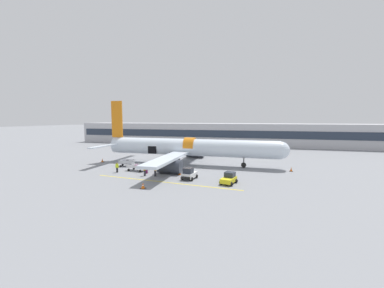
{
  "coord_description": "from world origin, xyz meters",
  "views": [
    {
      "loc": [
        11.09,
        -36.38,
        8.58
      ],
      "look_at": [
        -0.11,
        4.05,
        4.07
      ],
      "focal_mm": 22.0,
      "sensor_mm": 36.0,
      "label": 1
    }
  ],
  "objects_px": {
    "suitcase_on_tarmac_upright": "(146,171)",
    "ground_crew_driver": "(117,167)",
    "airplane": "(187,148)",
    "ground_crew_loader_a": "(155,170)",
    "baggage_tug_mid": "(189,174)",
    "baggage_cart_queued": "(127,163)",
    "baggage_cart_loading": "(137,168)",
    "baggage_tug_lead": "(229,179)",
    "ground_crew_loader_b": "(145,170)"
  },
  "relations": [
    {
      "from": "airplane",
      "to": "suitcase_on_tarmac_upright",
      "type": "relative_size",
      "value": 44.79
    },
    {
      "from": "baggage_tug_lead",
      "to": "ground_crew_driver",
      "type": "xyz_separation_m",
      "value": [
        -18.09,
        1.76,
        0.21
      ]
    },
    {
      "from": "airplane",
      "to": "ground_crew_driver",
      "type": "relative_size",
      "value": 21.66
    },
    {
      "from": "ground_crew_driver",
      "to": "baggage_tug_mid",
      "type": "bearing_deg",
      "value": -4.64
    },
    {
      "from": "baggage_tug_mid",
      "to": "ground_crew_loader_b",
      "type": "height_order",
      "value": "ground_crew_loader_b"
    },
    {
      "from": "baggage_tug_lead",
      "to": "suitcase_on_tarmac_upright",
      "type": "relative_size",
      "value": 3.85
    },
    {
      "from": "airplane",
      "to": "suitcase_on_tarmac_upright",
      "type": "height_order",
      "value": "airplane"
    },
    {
      "from": "airplane",
      "to": "suitcase_on_tarmac_upright",
      "type": "distance_m",
      "value": 10.01
    },
    {
      "from": "baggage_tug_lead",
      "to": "baggage_tug_mid",
      "type": "relative_size",
      "value": 1.07
    },
    {
      "from": "ground_crew_loader_a",
      "to": "baggage_cart_queued",
      "type": "bearing_deg",
      "value": 145.57
    },
    {
      "from": "airplane",
      "to": "ground_crew_loader_b",
      "type": "relative_size",
      "value": 19.39
    },
    {
      "from": "baggage_cart_loading",
      "to": "baggage_cart_queued",
      "type": "relative_size",
      "value": 1.17
    },
    {
      "from": "baggage_cart_loading",
      "to": "ground_crew_loader_a",
      "type": "height_order",
      "value": "ground_crew_loader_a"
    },
    {
      "from": "baggage_cart_loading",
      "to": "baggage_cart_queued",
      "type": "xyz_separation_m",
      "value": [
        -3.63,
        2.89,
        0.03
      ]
    },
    {
      "from": "baggage_tug_mid",
      "to": "ground_crew_driver",
      "type": "relative_size",
      "value": 1.73
    },
    {
      "from": "ground_crew_loader_b",
      "to": "airplane",
      "type": "bearing_deg",
      "value": 70.66
    },
    {
      "from": "ground_crew_loader_a",
      "to": "ground_crew_driver",
      "type": "xyz_separation_m",
      "value": [
        -6.96,
        0.68,
        -0.12
      ]
    },
    {
      "from": "baggage_cart_loading",
      "to": "ground_crew_loader_a",
      "type": "bearing_deg",
      "value": -30.68
    },
    {
      "from": "baggage_tug_mid",
      "to": "baggage_cart_queued",
      "type": "xyz_separation_m",
      "value": [
        -13.38,
        5.81,
        -0.13
      ]
    },
    {
      "from": "baggage_cart_queued",
      "to": "ground_crew_loader_b",
      "type": "xyz_separation_m",
      "value": [
        6.39,
        -5.71,
        0.37
      ]
    },
    {
      "from": "baggage_cart_loading",
      "to": "ground_crew_loader_b",
      "type": "distance_m",
      "value": 3.96
    },
    {
      "from": "baggage_cart_loading",
      "to": "ground_crew_loader_a",
      "type": "distance_m",
      "value": 5.09
    },
    {
      "from": "airplane",
      "to": "suitcase_on_tarmac_upright",
      "type": "bearing_deg",
      "value": -115.56
    },
    {
      "from": "baggage_tug_mid",
      "to": "ground_crew_driver",
      "type": "height_order",
      "value": "baggage_tug_mid"
    },
    {
      "from": "baggage_tug_mid",
      "to": "baggage_cart_queued",
      "type": "distance_m",
      "value": 14.59
    },
    {
      "from": "baggage_cart_queued",
      "to": "ground_crew_loader_a",
      "type": "height_order",
      "value": "ground_crew_loader_a"
    },
    {
      "from": "baggage_cart_loading",
      "to": "ground_crew_loader_b",
      "type": "xyz_separation_m",
      "value": [
        2.76,
        -2.82,
        0.4
      ]
    },
    {
      "from": "airplane",
      "to": "baggage_tug_mid",
      "type": "height_order",
      "value": "airplane"
    },
    {
      "from": "baggage_cart_queued",
      "to": "ground_crew_loader_b",
      "type": "relative_size",
      "value": 2.0
    },
    {
      "from": "baggage_tug_lead",
      "to": "ground_crew_loader_b",
      "type": "distance_m",
      "value": 12.77
    },
    {
      "from": "baggage_cart_queued",
      "to": "suitcase_on_tarmac_upright",
      "type": "xyz_separation_m",
      "value": [
        5.83,
        -4.14,
        -0.25
      ]
    },
    {
      "from": "baggage_tug_lead",
      "to": "ground_crew_loader_a",
      "type": "bearing_deg",
      "value": 174.44
    },
    {
      "from": "baggage_tug_mid",
      "to": "ground_crew_loader_b",
      "type": "distance_m",
      "value": 7.0
    },
    {
      "from": "baggage_tug_mid",
      "to": "ground_crew_loader_a",
      "type": "xyz_separation_m",
      "value": [
        -5.39,
        0.32,
        0.26
      ]
    },
    {
      "from": "ground_crew_loader_a",
      "to": "ground_crew_loader_b",
      "type": "distance_m",
      "value": 1.62
    },
    {
      "from": "suitcase_on_tarmac_upright",
      "to": "ground_crew_driver",
      "type": "bearing_deg",
      "value": -172.13
    },
    {
      "from": "airplane",
      "to": "baggage_tug_mid",
      "type": "relative_size",
      "value": 12.51
    },
    {
      "from": "baggage_tug_lead",
      "to": "baggage_cart_loading",
      "type": "bearing_deg",
      "value": 166.66
    },
    {
      "from": "baggage_cart_queued",
      "to": "suitcase_on_tarmac_upright",
      "type": "relative_size",
      "value": 4.63
    },
    {
      "from": "airplane",
      "to": "ground_crew_loader_a",
      "type": "distance_m",
      "value": 10.44
    },
    {
      "from": "baggage_cart_queued",
      "to": "ground_crew_driver",
      "type": "bearing_deg",
      "value": -77.84
    },
    {
      "from": "airplane",
      "to": "ground_crew_driver",
      "type": "xyz_separation_m",
      "value": [
        -8.95,
        -9.34,
        -2.27
      ]
    },
    {
      "from": "baggage_tug_mid",
      "to": "ground_crew_loader_b",
      "type": "relative_size",
      "value": 1.55
    },
    {
      "from": "ground_crew_loader_a",
      "to": "suitcase_on_tarmac_upright",
      "type": "bearing_deg",
      "value": 148.18
    },
    {
      "from": "baggage_cart_queued",
      "to": "baggage_cart_loading",
      "type": "bearing_deg",
      "value": -38.53
    },
    {
      "from": "baggage_cart_loading",
      "to": "suitcase_on_tarmac_upright",
      "type": "height_order",
      "value": "baggage_cart_loading"
    },
    {
      "from": "baggage_tug_mid",
      "to": "ground_crew_loader_a",
      "type": "relative_size",
      "value": 1.52
    },
    {
      "from": "baggage_cart_loading",
      "to": "ground_crew_driver",
      "type": "height_order",
      "value": "ground_crew_driver"
    },
    {
      "from": "baggage_tug_mid",
      "to": "ground_crew_driver",
      "type": "xyz_separation_m",
      "value": [
        -12.35,
        1.0,
        0.14
      ]
    },
    {
      "from": "baggage_tug_mid",
      "to": "suitcase_on_tarmac_upright",
      "type": "xyz_separation_m",
      "value": [
        -7.55,
        1.67,
        -0.38
      ]
    }
  ]
}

